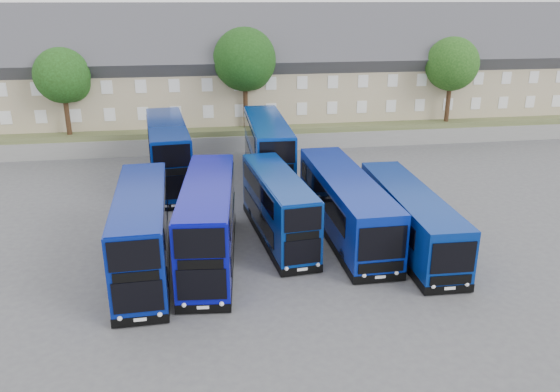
{
  "coord_description": "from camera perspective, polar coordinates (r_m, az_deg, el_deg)",
  "views": [
    {
      "loc": [
        -2.81,
        -25.46,
        13.57
      ],
      "look_at": [
        2.09,
        5.42,
        2.2
      ],
      "focal_mm": 35.0,
      "sensor_mm": 36.0,
      "label": 1
    }
  ],
  "objects": [
    {
      "name": "coach_east_a",
      "position": [
        33.22,
        6.77,
        -0.95
      ],
      "size": [
        2.95,
        13.3,
        3.63
      ],
      "rotation": [
        0.0,
        0.0,
        0.01
      ],
      "color": "navy",
      "rests_on": "ground"
    },
    {
      "name": "tree_east",
      "position": [
        56.72,
        17.6,
        12.83
      ],
      "size": [
        5.12,
        5.12,
        8.16
      ],
      "color": "#382314",
      "rests_on": "earth_bank"
    },
    {
      "name": "coach_east_b",
      "position": [
        32.31,
        13.31,
        -2.32
      ],
      "size": [
        2.86,
        12.04,
        3.27
      ],
      "rotation": [
        0.0,
        0.0,
        -0.03
      ],
      "color": "navy",
      "rests_on": "ground"
    },
    {
      "name": "tree_west",
      "position": [
        52.15,
        -21.62,
        11.44
      ],
      "size": [
        4.8,
        4.8,
        7.65
      ],
      "color": "#382314",
      "rests_on": "earth_bank"
    },
    {
      "name": "ground",
      "position": [
        28.98,
        -2.43,
        -7.95
      ],
      "size": [
        120.0,
        120.0,
        0.0
      ],
      "primitive_type": "plane",
      "color": "#4A4A4F",
      "rests_on": "ground"
    },
    {
      "name": "dd_rear_right",
      "position": [
        42.67,
        -1.31,
        4.73
      ],
      "size": [
        3.04,
        12.08,
        4.78
      ],
      "rotation": [
        0.0,
        0.0,
        -0.02
      ],
      "color": "navy",
      "rests_on": "ground"
    },
    {
      "name": "dd_front_left",
      "position": [
        29.06,
        -14.16,
        -3.87
      ],
      "size": [
        2.8,
        10.92,
        4.31
      ],
      "rotation": [
        0.0,
        0.0,
        0.03
      ],
      "color": "navy",
      "rests_on": "ground"
    },
    {
      "name": "retaining_wall",
      "position": [
        51.17,
        -5.61,
        5.38
      ],
      "size": [
        70.0,
        0.4,
        1.5
      ],
      "primitive_type": "cube",
      "color": "slate",
      "rests_on": "ground"
    },
    {
      "name": "earth_bank",
      "position": [
        60.83,
        -6.24,
        7.94
      ],
      "size": [
        80.0,
        20.0,
        2.0
      ],
      "primitive_type": "cube",
      "color": "#4E5831",
      "rests_on": "ground"
    },
    {
      "name": "tree_far",
      "position": [
        65.61,
        19.76,
        13.75
      ],
      "size": [
        5.44,
        5.44,
        8.67
      ],
      "color": "#382314",
      "rests_on": "earth_bank"
    },
    {
      "name": "dd_rear_left",
      "position": [
        42.53,
        -11.58,
        4.28
      ],
      "size": [
        3.8,
        12.25,
        4.8
      ],
      "rotation": [
        0.0,
        0.0,
        0.09
      ],
      "color": "navy",
      "rests_on": "ground"
    },
    {
      "name": "tree_mid",
      "position": [
        51.59,
        -3.56,
        13.82
      ],
      "size": [
        5.76,
        5.76,
        9.18
      ],
      "color": "#382314",
      "rests_on": "earth_bank"
    },
    {
      "name": "dd_front_mid",
      "position": [
        29.54,
        -7.46,
        -2.88
      ],
      "size": [
        3.62,
        11.35,
        4.44
      ],
      "rotation": [
        0.0,
        0.0,
        -0.1
      ],
      "color": "#080A94",
      "rests_on": "ground"
    },
    {
      "name": "terrace_row",
      "position": [
        56.58,
        0.01,
        12.9
      ],
      "size": [
        66.0,
        10.4,
        11.2
      ],
      "color": "tan",
      "rests_on": "earth_bank"
    },
    {
      "name": "dd_front_right",
      "position": [
        32.08,
        -0.2,
        -1.29
      ],
      "size": [
        3.26,
        10.08,
        3.94
      ],
      "rotation": [
        0.0,
        0.0,
        0.1
      ],
      "color": "navy",
      "rests_on": "ground"
    }
  ]
}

